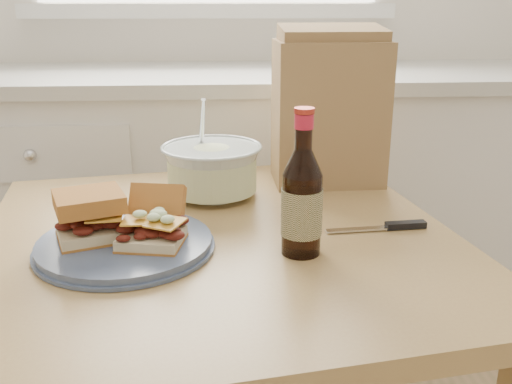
{
  "coord_description": "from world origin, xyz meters",
  "views": [
    {
      "loc": [
        0.02,
        -0.18,
        1.16
      ],
      "look_at": [
        0.09,
        0.83,
        0.82
      ],
      "focal_mm": 40.0,
      "sensor_mm": 36.0,
      "label": 1
    }
  ],
  "objects": [
    {
      "name": "dining_table",
      "position": [
        0.02,
        0.82,
        0.63
      ],
      "size": [
        1.01,
        1.01,
        0.74
      ],
      "rotation": [
        0.0,
        0.0,
        0.16
      ],
      "color": "tan",
      "rests_on": "ground"
    },
    {
      "name": "beer_bottle",
      "position": [
        0.16,
        0.73,
        0.83
      ],
      "size": [
        0.07,
        0.07,
        0.26
      ],
      "rotation": [
        0.0,
        0.0,
        -0.41
      ],
      "color": "black",
      "rests_on": "dining_table"
    },
    {
      "name": "sandwich_right",
      "position": [
        -0.1,
        0.76,
        0.79
      ],
      "size": [
        0.12,
        0.16,
        0.09
      ],
      "rotation": [
        0.0,
        0.0,
        -0.19
      ],
      "color": "beige",
      "rests_on": "plate"
    },
    {
      "name": "knife",
      "position": [
        0.36,
        0.83,
        0.74
      ],
      "size": [
        0.2,
        0.03,
        0.01
      ],
      "rotation": [
        0.0,
        0.0,
        0.08
      ],
      "color": "silver",
      "rests_on": "dining_table"
    },
    {
      "name": "coleslaw_bowl",
      "position": [
        0.01,
        1.05,
        0.79
      ],
      "size": [
        0.23,
        0.23,
        0.22
      ],
      "color": "silver",
      "rests_on": "dining_table"
    },
    {
      "name": "paper_bag",
      "position": [
        0.28,
        1.15,
        0.9
      ],
      "size": [
        0.26,
        0.17,
        0.34
      ],
      "primitive_type": "cube",
      "rotation": [
        0.0,
        0.0,
        0.02
      ],
      "color": "olive",
      "rests_on": "dining_table"
    },
    {
      "name": "plate",
      "position": [
        -0.15,
        0.77,
        0.75
      ],
      "size": [
        0.31,
        0.31,
        0.02
      ],
      "primitive_type": "cylinder",
      "color": "#465472",
      "rests_on": "dining_table"
    },
    {
      "name": "cabinet_run",
      "position": [
        -0.0,
        1.7,
        0.47
      ],
      "size": [
        2.5,
        0.64,
        0.94
      ],
      "color": "silver",
      "rests_on": "ground"
    },
    {
      "name": "sandwich_left",
      "position": [
        -0.21,
        0.78,
        0.8
      ],
      "size": [
        0.14,
        0.14,
        0.08
      ],
      "rotation": [
        0.0,
        0.0,
        0.36
      ],
      "color": "beige",
      "rests_on": "plate"
    }
  ]
}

